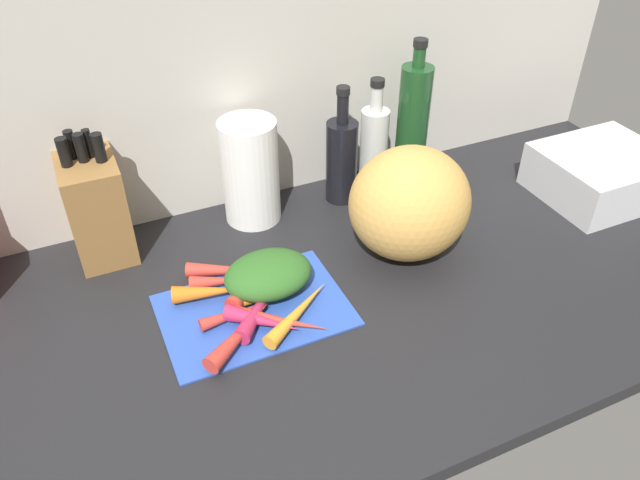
# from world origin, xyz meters

# --- Properties ---
(ground_plane) EXTENTS (1.70, 0.80, 0.03)m
(ground_plane) POSITION_xyz_m (0.00, 0.00, -0.01)
(ground_plane) COLOR black
(wall_back) EXTENTS (1.70, 0.03, 0.60)m
(wall_back) POSITION_xyz_m (0.00, 0.39, 0.30)
(wall_back) COLOR #BCB7AD
(wall_back) RESTS_ON ground_plane
(cutting_board) EXTENTS (0.33, 0.23, 0.01)m
(cutting_board) POSITION_xyz_m (-0.20, 0.01, 0.00)
(cutting_board) COLOR #2D51B7
(cutting_board) RESTS_ON ground_plane
(carrot_0) EXTENTS (0.13, 0.04, 0.03)m
(carrot_0) POSITION_xyz_m (-0.18, 0.02, 0.02)
(carrot_0) COLOR orange
(carrot_0) RESTS_ON cutting_board
(carrot_1) EXTENTS (0.13, 0.13, 0.03)m
(carrot_1) POSITION_xyz_m (-0.19, 0.07, 0.02)
(carrot_1) COLOR red
(carrot_1) RESTS_ON cutting_board
(carrot_2) EXTENTS (0.14, 0.07, 0.03)m
(carrot_2) POSITION_xyz_m (-0.27, 0.07, 0.02)
(carrot_2) COLOR orange
(carrot_2) RESTS_ON cutting_board
(carrot_3) EXTENTS (0.12, 0.06, 0.03)m
(carrot_3) POSITION_xyz_m (-0.24, 0.09, 0.02)
(carrot_3) COLOR red
(carrot_3) RESTS_ON cutting_board
(carrot_4) EXTENTS (0.16, 0.13, 0.03)m
(carrot_4) POSITION_xyz_m (-0.25, -0.05, 0.02)
(carrot_4) COLOR red
(carrot_4) RESTS_ON cutting_board
(carrot_5) EXTENTS (0.12, 0.03, 0.02)m
(carrot_5) POSITION_xyz_m (-0.25, -0.00, 0.02)
(carrot_5) COLOR red
(carrot_5) RESTS_ON cutting_board
(carrot_6) EXTENTS (0.16, 0.12, 0.03)m
(carrot_6) POSITION_xyz_m (-0.14, -0.04, 0.02)
(carrot_6) COLOR orange
(carrot_6) RESTS_ON cutting_board
(carrot_7) EXTENTS (0.11, 0.03, 0.02)m
(carrot_7) POSITION_xyz_m (-0.14, 0.08, 0.02)
(carrot_7) COLOR #B2264C
(carrot_7) RESTS_ON cutting_board
(carrot_8) EXTENTS (0.16, 0.13, 0.03)m
(carrot_8) POSITION_xyz_m (-0.18, -0.05, 0.02)
(carrot_8) COLOR red
(carrot_8) RESTS_ON cutting_board
(carrot_9) EXTENTS (0.17, 0.10, 0.03)m
(carrot_9) POSITION_xyz_m (-0.21, 0.11, 0.02)
(carrot_9) COLOR red
(carrot_9) RESTS_ON cutting_board
(carrot_10) EXTENTS (0.12, 0.12, 0.03)m
(carrot_10) POSITION_xyz_m (-0.21, -0.04, 0.02)
(carrot_10) COLOR #B2264C
(carrot_10) RESTS_ON cutting_board
(carrot_11) EXTENTS (0.14, 0.15, 0.03)m
(carrot_11) POSITION_xyz_m (-0.20, 0.00, 0.02)
(carrot_11) COLOR #B2264C
(carrot_11) RESTS_ON cutting_board
(carrot_greens_pile) EXTENTS (0.16, 0.13, 0.07)m
(carrot_greens_pile) POSITION_xyz_m (-0.16, 0.05, 0.04)
(carrot_greens_pile) COLOR #2D6023
(carrot_greens_pile) RESTS_ON cutting_board
(winter_squash) EXTENTS (0.24, 0.22, 0.23)m
(winter_squash) POSITION_xyz_m (0.14, 0.06, 0.11)
(winter_squash) COLOR gold
(winter_squash) RESTS_ON ground_plane
(knife_block) EXTENTS (0.11, 0.17, 0.26)m
(knife_block) POSITION_xyz_m (-0.42, 0.31, 0.11)
(knife_block) COLOR olive
(knife_block) RESTS_ON ground_plane
(paper_towel_roll) EXTENTS (0.12, 0.12, 0.23)m
(paper_towel_roll) POSITION_xyz_m (-0.10, 0.30, 0.11)
(paper_towel_roll) COLOR white
(paper_towel_roll) RESTS_ON ground_plane
(bottle_0) EXTENTS (0.07, 0.07, 0.27)m
(bottle_0) POSITION_xyz_m (0.10, 0.28, 0.10)
(bottle_0) COLOR black
(bottle_0) RESTS_ON ground_plane
(bottle_1) EXTENTS (0.06, 0.06, 0.27)m
(bottle_1) POSITION_xyz_m (0.19, 0.29, 0.11)
(bottle_1) COLOR silver
(bottle_1) RESTS_ON ground_plane
(bottle_2) EXTENTS (0.07, 0.07, 0.34)m
(bottle_2) POSITION_xyz_m (0.28, 0.29, 0.15)
(bottle_2) COLOR #19421E
(bottle_2) RESTS_ON ground_plane
(dish_rack) EXTENTS (0.27, 0.23, 0.10)m
(dish_rack) POSITION_xyz_m (0.65, 0.06, 0.05)
(dish_rack) COLOR silver
(dish_rack) RESTS_ON ground_plane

